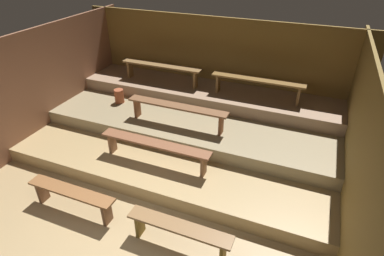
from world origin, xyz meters
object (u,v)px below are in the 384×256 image
(bench_floor_right, at_px, (179,231))
(pail_middle, at_px, (119,96))
(bench_lower_center, at_px, (155,146))
(bench_upper_right, at_px, (257,83))
(bench_floor_left, at_px, (72,195))
(bench_middle_center, at_px, (177,109))
(bench_upper_left, at_px, (161,68))

(bench_floor_right, xyz_separation_m, pail_middle, (-2.73, 2.73, 0.35))
(bench_lower_center, xyz_separation_m, bench_upper_right, (1.28, 2.26, 0.53))
(bench_floor_right, relative_size, bench_lower_center, 0.73)
(bench_floor_right, xyz_separation_m, bench_lower_center, (-1.06, 1.33, 0.28))
(bench_floor_left, bearing_deg, bench_middle_center, 71.49)
(bench_floor_left, distance_m, bench_upper_left, 3.69)
(bench_upper_left, xyz_separation_m, bench_upper_right, (2.28, 0.00, 0.00))
(bench_floor_left, relative_size, pail_middle, 4.83)
(bench_lower_center, distance_m, bench_upper_left, 2.53)
(bench_lower_center, relative_size, bench_upper_right, 1.05)
(bench_upper_right, relative_size, pail_middle, 6.33)
(bench_middle_center, distance_m, bench_upper_left, 1.64)
(bench_upper_right, height_order, pail_middle, bench_upper_right)
(bench_floor_left, relative_size, bench_upper_left, 0.76)
(bench_middle_center, relative_size, bench_upper_right, 1.05)
(bench_middle_center, bearing_deg, pail_middle, 165.64)
(bench_floor_left, xyz_separation_m, bench_lower_center, (0.79, 1.33, 0.28))
(bench_upper_left, bearing_deg, bench_floor_right, -60.09)
(bench_floor_left, xyz_separation_m, bench_floor_right, (1.85, 0.00, 0.00))
(bench_floor_left, relative_size, bench_floor_right, 1.00)
(bench_floor_right, distance_m, bench_upper_right, 3.69)
(bench_lower_center, bearing_deg, bench_floor_right, -51.29)
(bench_upper_left, xyz_separation_m, pail_middle, (-0.66, -0.86, -0.46))
(bench_floor_left, height_order, bench_floor_right, same)
(bench_floor_left, bearing_deg, bench_upper_left, 93.44)
(bench_lower_center, distance_m, bench_middle_center, 1.02)
(bench_floor_left, relative_size, bench_middle_center, 0.73)
(bench_floor_right, height_order, bench_upper_right, bench_upper_right)
(bench_floor_right, relative_size, bench_upper_right, 0.76)
(bench_lower_center, distance_m, bench_upper_right, 2.65)
(bench_floor_left, bearing_deg, bench_upper_right, 60.09)
(bench_upper_left, bearing_deg, bench_upper_right, 0.00)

